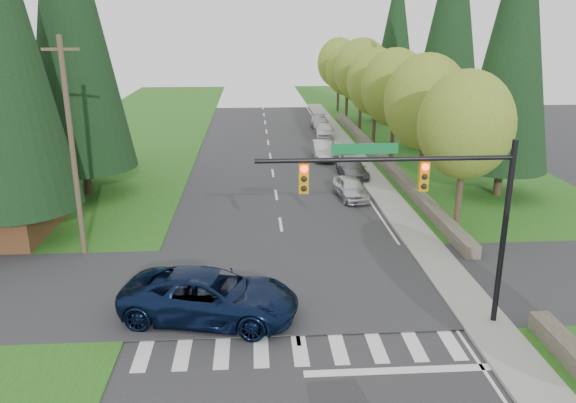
{
  "coord_description": "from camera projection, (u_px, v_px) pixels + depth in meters",
  "views": [
    {
      "loc": [
        -1.46,
        -13.17,
        10.45
      ],
      "look_at": [
        0.1,
        10.8,
        2.8
      ],
      "focal_mm": 35.0,
      "sensor_mm": 36.0,
      "label": 1
    }
  ],
  "objects": [
    {
      "name": "conifer_w_c",
      "position": [
        68.0,
        8.0,
        32.53
      ],
      "size": [
        6.46,
        6.46,
        20.8
      ],
      "color": "#38281C",
      "rests_on": "ground"
    },
    {
      "name": "cross_street",
      "position": [
        290.0,
        286.0,
        23.39
      ],
      "size": [
        120.0,
        8.0,
        0.1
      ],
      "primitive_type": "cube",
      "color": "#28282B",
      "rests_on": "ground"
    },
    {
      "name": "stone_wall_north",
      "position": [
        379.0,
        156.0,
        44.73
      ],
      "size": [
        0.7,
        40.0,
        0.7
      ],
      "primitive_type": "cube",
      "color": "#4C4438",
      "rests_on": "ground"
    },
    {
      "name": "parked_car_d",
      "position": [
        325.0,
        131.0,
        53.28
      ],
      "size": [
        2.1,
        4.3,
        1.41
      ],
      "primitive_type": "imported",
      "rotation": [
        0.0,
        0.0,
        -0.11
      ],
      "color": "white",
      "rests_on": "ground"
    },
    {
      "name": "decid_tree_1",
      "position": [
        426.0,
        102.0,
        34.56
      ],
      "size": [
        5.2,
        5.2,
        8.8
      ],
      "color": "#38281C",
      "rests_on": "ground"
    },
    {
      "name": "grass_east",
      "position": [
        481.0,
        195.0,
        35.59
      ],
      "size": [
        14.0,
        110.0,
        0.06
      ],
      "primitive_type": "cube",
      "color": "#275416",
      "rests_on": "ground"
    },
    {
      "name": "conifer_e_a",
      "position": [
        516.0,
        35.0,
        32.69
      ],
      "size": [
        5.44,
        5.44,
        17.8
      ],
      "color": "#38281C",
      "rests_on": "ground"
    },
    {
      "name": "parked_car_a",
      "position": [
        351.0,
        188.0,
        34.91
      ],
      "size": [
        2.01,
        4.11,
        1.35
      ],
      "primitive_type": "imported",
      "rotation": [
        0.0,
        0.0,
        0.11
      ],
      "color": "silver",
      "rests_on": "ground"
    },
    {
      "name": "decid_tree_5",
      "position": [
        348.0,
        70.0,
        61.25
      ],
      "size": [
        4.8,
        4.8,
        8.3
      ],
      "color": "#38281C",
      "rests_on": "ground"
    },
    {
      "name": "curb_east",
      "position": [
        367.0,
        188.0,
        37.05
      ],
      "size": [
        0.2,
        80.0,
        0.13
      ],
      "primitive_type": "cube",
      "color": "gray",
      "rests_on": "ground"
    },
    {
      "name": "parked_car_e",
      "position": [
        320.0,
        123.0,
        57.71
      ],
      "size": [
        1.88,
        4.47,
        1.29
      ],
      "primitive_type": "imported",
      "rotation": [
        0.0,
        0.0,
        0.02
      ],
      "color": "#AAAAAF",
      "rests_on": "ground"
    },
    {
      "name": "decid_tree_0",
      "position": [
        466.0,
        125.0,
        27.96
      ],
      "size": [
        4.8,
        4.8,
        8.37
      ],
      "color": "#38281C",
      "rests_on": "ground"
    },
    {
      "name": "decid_tree_3",
      "position": [
        376.0,
        82.0,
        47.91
      ],
      "size": [
        5.0,
        5.0,
        8.55
      ],
      "color": "#38281C",
      "rests_on": "ground"
    },
    {
      "name": "parked_car_b",
      "position": [
        352.0,
        168.0,
        39.79
      ],
      "size": [
        1.96,
        4.39,
        1.25
      ],
      "primitive_type": "imported",
      "rotation": [
        0.0,
        0.0,
        0.05
      ],
      "color": "slate",
      "rests_on": "ground"
    },
    {
      "name": "utility_pole",
      "position": [
        72.0,
        148.0,
        25.04
      ],
      "size": [
        1.6,
        0.24,
        10.0
      ],
      "color": "#473828",
      "rests_on": "ground"
    },
    {
      "name": "conifer_e_c",
      "position": [
        396.0,
        35.0,
        59.46
      ],
      "size": [
        5.1,
        5.1,
        16.8
      ],
      "color": "#38281C",
      "rests_on": "ground"
    },
    {
      "name": "parked_car_c",
      "position": [
        323.0,
        150.0,
        45.04
      ],
      "size": [
        1.61,
        4.39,
        1.43
      ],
      "primitive_type": "imported",
      "rotation": [
        0.0,
        0.0,
        -0.02
      ],
      "color": "#B0B1B5",
      "rests_on": "ground"
    },
    {
      "name": "decid_tree_6",
      "position": [
        339.0,
        63.0,
        67.82
      ],
      "size": [
        5.2,
        5.2,
        8.86
      ],
      "color": "#38281C",
      "rests_on": "ground"
    },
    {
      "name": "conifer_w_e",
      "position": [
        67.0,
        26.0,
        38.42
      ],
      "size": [
        5.78,
        5.78,
        18.8
      ],
      "color": "#38281C",
      "rests_on": "ground"
    },
    {
      "name": "traffic_signal",
      "position": [
        427.0,
        194.0,
        18.81
      ],
      "size": [
        8.7,
        0.37,
        6.8
      ],
      "color": "black",
      "rests_on": "ground"
    },
    {
      "name": "sidewalk_east",
      "position": [
        380.0,
        188.0,
        37.11
      ],
      "size": [
        1.8,
        80.0,
        0.13
      ],
      "primitive_type": "cube",
      "color": "gray",
      "rests_on": "ground"
    },
    {
      "name": "conifer_e_b",
      "position": [
        452.0,
        19.0,
        45.76
      ],
      "size": [
        6.12,
        6.12,
        19.8
      ],
      "color": "#38281C",
      "rests_on": "ground"
    },
    {
      "name": "decid_tree_4",
      "position": [
        362.0,
        71.0,
        54.45
      ],
      "size": [
        5.4,
        5.4,
        9.18
      ],
      "color": "#38281C",
      "rests_on": "ground"
    },
    {
      "name": "decid_tree_2",
      "position": [
        395.0,
        88.0,
        41.17
      ],
      "size": [
        5.0,
        5.0,
        8.82
      ],
      "color": "#38281C",
      "rests_on": "ground"
    },
    {
      "name": "grass_west",
      "position": [
        63.0,
        203.0,
        33.99
      ],
      "size": [
        14.0,
        110.0,
        0.06
      ],
      "primitive_type": "cube",
      "color": "#275416",
      "rests_on": "ground"
    },
    {
      "name": "suv_navy",
      "position": [
        210.0,
        296.0,
        20.58
      ],
      "size": [
        6.96,
        4.31,
        1.8
      ],
      "primitive_type": "imported",
      "rotation": [
        0.0,
        0.0,
        1.35
      ],
      "color": "black",
      "rests_on": "ground"
    }
  ]
}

